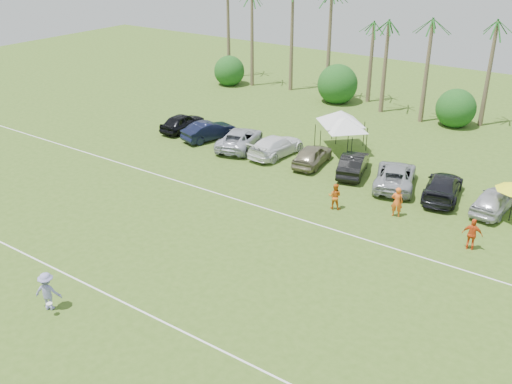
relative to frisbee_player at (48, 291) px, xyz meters
The scene contains 27 objects.
ground 1.40m from the frisbee_player, 14.84° to the left, with size 120.00×120.00×0.00m, color #3D5B1B.
field_lines 8.38m from the frisbee_player, 83.17° to the left, with size 80.00×12.10×0.01m.
palm_tree_0 44.14m from the frisbee_player, 118.77° to the left, with size 2.40×2.40×8.90m.
palm_tree_1 42.13m from the frisbee_player, 112.71° to the left, with size 2.40×2.40×9.90m.
palm_tree_2 40.66m from the frisbee_player, 106.05° to the left, with size 2.40×2.40×10.90m.
palm_tree_4 38.93m from the frisbee_player, 94.50° to the left, with size 2.40×2.40×8.90m.
palm_tree_5 38.98m from the frisbee_player, 88.52° to the left, with size 2.40×2.40×9.90m.
palm_tree_6 39.46m from the frisbee_player, 82.57° to the left, with size 2.40×2.40×10.90m.
palm_tree_7 40.34m from the frisbee_player, 76.78° to the left, with size 2.40×2.40×11.90m.
bush_tree_0 43.20m from the frisbee_player, 114.64° to the left, with size 4.00×4.00×4.00m.
bush_tree_1 39.59m from the frisbee_player, 97.27° to the left, with size 4.00×4.00×4.00m.
bush_tree_2 39.89m from the frisbee_player, 79.91° to the left, with size 4.00×4.00×4.00m.
sideline_player_a 20.36m from the frisbee_player, 62.07° to the left, with size 0.70×0.46×1.92m, color orange.
sideline_player_b 17.77m from the frisbee_player, 70.39° to the left, with size 0.82×0.64×1.69m, color orange.
sideline_player_c 22.00m from the frisbee_player, 49.05° to the left, with size 1.08×0.45×1.84m, color #E45019.
canopy_tent_left 25.98m from the frisbee_player, 85.70° to the left, with size 4.12×4.12×3.34m.
canopy_tent_right 26.73m from the frisbee_player, 87.45° to the left, with size 4.41×4.41×3.58m.
frisbee_player is the anchor object (origin of this frame).
parked_car_0 25.43m from the frisbee_player, 117.60° to the left, with size 1.81×4.49×1.53m, color black.
parked_car_1 23.73m from the frisbee_player, 111.07° to the left, with size 1.62×4.64×1.53m, color black.
parked_car_2 22.65m from the frisbee_player, 103.47° to the left, with size 2.54×5.50×1.53m, color #B3B6C0.
parked_car_3 22.44m from the frisbee_player, 95.18° to the left, with size 2.14×5.27×1.53m, color white.
parked_car_4 22.27m from the frisbee_player, 86.85° to the left, with size 1.81×4.49×1.53m, color #777055.
parked_car_5 22.85m from the frisbee_player, 78.70° to the left, with size 1.62×4.64×1.53m, color black.
parked_car_6 23.45m from the frisbee_player, 70.75° to the left, with size 2.54×5.50×1.53m, color #9C9FA4.
parked_car_7 24.76m from the frisbee_player, 63.67° to the left, with size 2.14×5.27×1.53m, color black.
parked_car_8 26.19m from the frisbee_player, 57.08° to the left, with size 1.81×4.49×1.53m, color #B4B5BC.
Camera 1 is at (19.24, -12.57, 16.19)m, focal length 40.00 mm.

